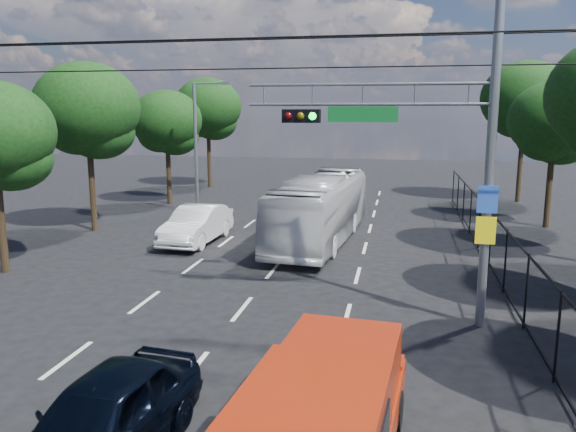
% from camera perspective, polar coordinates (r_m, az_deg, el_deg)
% --- Properties ---
extents(lane_markings, '(6.12, 38.00, 0.01)m').
position_cam_1_polar(lane_markings, '(21.91, -0.38, -4.12)').
color(lane_markings, beige).
rests_on(lane_markings, ground).
extents(signal_mast, '(6.43, 0.39, 9.50)m').
position_cam_1_polar(signal_mast, '(14.78, 15.35, 8.94)').
color(signal_mast, slate).
rests_on(signal_mast, ground).
extents(streetlight_left, '(2.09, 0.22, 7.08)m').
position_cam_1_polar(streetlight_left, '(30.69, -9.07, 7.43)').
color(streetlight_left, slate).
rests_on(streetlight_left, ground).
extents(utility_wires, '(22.00, 5.04, 0.74)m').
position_cam_1_polar(utility_wires, '(16.24, -4.25, 16.43)').
color(utility_wires, black).
rests_on(utility_wires, ground).
extents(fence_right, '(0.06, 34.03, 2.00)m').
position_cam_1_polar(fence_right, '(19.74, 20.65, -3.39)').
color(fence_right, black).
rests_on(fence_right, ground).
extents(tree_right_d, '(4.32, 4.32, 7.02)m').
position_cam_1_polar(tree_right_d, '(29.66, 25.46, 8.20)').
color(tree_right_d, black).
rests_on(tree_right_d, ground).
extents(tree_right_e, '(5.28, 5.28, 8.58)m').
position_cam_1_polar(tree_right_e, '(37.50, 22.93, 10.35)').
color(tree_right_e, black).
rests_on(tree_right_e, ground).
extents(tree_left_c, '(4.80, 4.80, 7.80)m').
position_cam_1_polar(tree_left_c, '(27.62, -19.64, 9.63)').
color(tree_left_c, black).
rests_on(tree_left_c, ground).
extents(tree_left_d, '(4.20, 4.20, 6.83)m').
position_cam_1_polar(tree_left_d, '(34.59, -12.16, 8.96)').
color(tree_left_d, black).
rests_on(tree_left_d, ground).
extents(tree_left_e, '(4.92, 4.92, 7.99)m').
position_cam_1_polar(tree_left_e, '(42.12, -8.10, 10.45)').
color(tree_left_e, black).
rests_on(tree_left_e, ground).
extents(red_pickup, '(2.37, 5.43, 1.97)m').
position_cam_1_polar(red_pickup, '(9.04, 4.03, -19.50)').
color(red_pickup, black).
rests_on(red_pickup, ground).
extents(navy_hatchback, '(2.17, 4.44, 1.46)m').
position_cam_1_polar(navy_hatchback, '(10.01, -18.19, -18.96)').
color(navy_hatchback, black).
rests_on(navy_hatchback, ground).
extents(white_bus, '(3.24, 10.46, 2.87)m').
position_cam_1_polar(white_bus, '(24.22, 3.34, 0.75)').
color(white_bus, silver).
rests_on(white_bus, ground).
extents(white_van, '(1.88, 4.84, 1.57)m').
position_cam_1_polar(white_van, '(24.39, -9.26, -0.86)').
color(white_van, white).
rests_on(white_van, ground).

